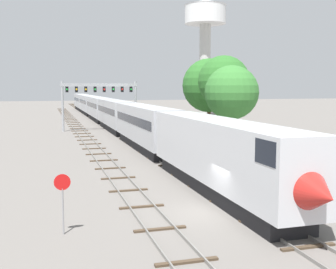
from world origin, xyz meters
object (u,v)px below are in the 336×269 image
at_px(trackside_tree_left, 231,93).
at_px(trackside_tree_mid, 224,82).
at_px(signal_gantry, 100,94).
at_px(trackside_tree_right, 209,86).
at_px(passenger_train, 105,111).
at_px(stop_sign, 63,195).
at_px(water_tower, 205,26).

distance_m(trackside_tree_left, trackside_tree_mid, 7.70).
distance_m(signal_gantry, trackside_tree_right, 17.29).
relative_size(passenger_train, trackside_tree_left, 13.32).
xyz_separation_m(stop_sign, trackside_tree_mid, (22.47, 32.73, 5.75)).
bearing_deg(water_tower, stop_sign, -115.88).
bearing_deg(trackside_tree_right, stop_sign, -120.24).
height_order(passenger_train, stop_sign, passenger_train).
xyz_separation_m(passenger_train, trackside_tree_mid, (12.47, -24.98, 5.01)).
bearing_deg(stop_sign, signal_gantry, 80.72).
distance_m(passenger_train, trackside_tree_right, 22.67).
xyz_separation_m(water_tower, trackside_tree_mid, (-12.96, -40.28, -13.36)).
xyz_separation_m(trackside_tree_mid, trackside_tree_right, (0.80, 7.16, -0.50)).
distance_m(trackside_tree_mid, trackside_tree_right, 7.22).
xyz_separation_m(signal_gantry, trackside_tree_right, (15.51, -7.53, 1.29)).
relative_size(signal_gantry, stop_sign, 4.20).
xyz_separation_m(stop_sign, trackside_tree_left, (20.27, 25.49, 4.36)).
relative_size(passenger_train, stop_sign, 43.54).
bearing_deg(signal_gantry, water_tower, 42.75).
height_order(stop_sign, trackside_tree_right, trackside_tree_right).
bearing_deg(trackside_tree_right, passenger_train, 126.66).
xyz_separation_m(passenger_train, trackside_tree_right, (13.26, -17.82, 4.51)).
height_order(trackside_tree_left, trackside_tree_mid, trackside_tree_mid).
bearing_deg(signal_gantry, stop_sign, -99.28).
bearing_deg(passenger_train, trackside_tree_left, -72.32).
relative_size(water_tower, trackside_tree_right, 2.39).
bearing_deg(trackside_tree_right, trackside_tree_mid, -96.35).
bearing_deg(passenger_train, signal_gantry, -102.34).
bearing_deg(water_tower, trackside_tree_left, -107.68).
height_order(signal_gantry, stop_sign, signal_gantry).
xyz_separation_m(water_tower, stop_sign, (-35.42, -73.01, -19.11)).
height_order(signal_gantry, water_tower, water_tower).
relative_size(stop_sign, trackside_tree_right, 0.26).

